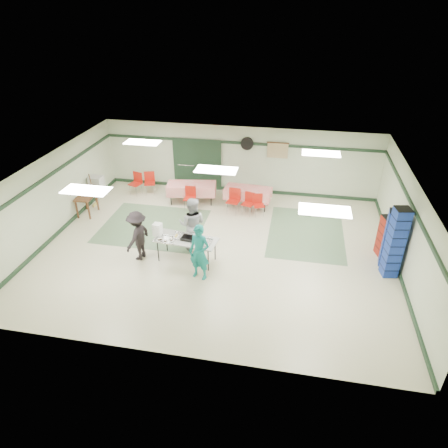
% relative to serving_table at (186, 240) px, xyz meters
% --- Properties ---
extents(floor, '(11.00, 11.00, 0.00)m').
position_rel_serving_table_xyz_m(floor, '(0.76, 0.84, -0.72)').
color(floor, beige).
rests_on(floor, ground).
extents(ceiling, '(11.00, 11.00, 0.00)m').
position_rel_serving_table_xyz_m(ceiling, '(0.76, 0.84, 1.98)').
color(ceiling, white).
rests_on(ceiling, wall_back).
extents(wall_back, '(11.00, 0.00, 11.00)m').
position_rel_serving_table_xyz_m(wall_back, '(0.76, 5.34, 0.63)').
color(wall_back, beige).
rests_on(wall_back, floor).
extents(wall_front, '(11.00, 0.00, 11.00)m').
position_rel_serving_table_xyz_m(wall_front, '(0.76, -3.66, 0.63)').
color(wall_front, beige).
rests_on(wall_front, floor).
extents(wall_left, '(0.00, 9.00, 9.00)m').
position_rel_serving_table_xyz_m(wall_left, '(-4.74, 0.84, 0.63)').
color(wall_left, beige).
rests_on(wall_left, floor).
extents(wall_right, '(0.00, 9.00, 9.00)m').
position_rel_serving_table_xyz_m(wall_right, '(6.26, 0.84, 0.63)').
color(wall_right, beige).
rests_on(wall_right, floor).
extents(trim_back, '(11.00, 0.06, 0.10)m').
position_rel_serving_table_xyz_m(trim_back, '(0.76, 5.31, 1.33)').
color(trim_back, '#1B3220').
rests_on(trim_back, wall_back).
extents(baseboard_back, '(11.00, 0.06, 0.12)m').
position_rel_serving_table_xyz_m(baseboard_back, '(0.76, 5.31, -0.66)').
color(baseboard_back, '#1B3220').
rests_on(baseboard_back, floor).
extents(trim_left, '(0.06, 9.00, 0.10)m').
position_rel_serving_table_xyz_m(trim_left, '(-4.71, 0.84, 1.33)').
color(trim_left, '#1B3220').
rests_on(trim_left, wall_back).
extents(baseboard_left, '(0.06, 9.00, 0.12)m').
position_rel_serving_table_xyz_m(baseboard_left, '(-4.71, 0.84, -0.66)').
color(baseboard_left, '#1B3220').
rests_on(baseboard_left, floor).
extents(trim_right, '(0.06, 9.00, 0.10)m').
position_rel_serving_table_xyz_m(trim_right, '(6.23, 0.84, 1.33)').
color(trim_right, '#1B3220').
rests_on(trim_right, wall_back).
extents(baseboard_right, '(0.06, 9.00, 0.12)m').
position_rel_serving_table_xyz_m(baseboard_right, '(6.23, 0.84, -0.66)').
color(baseboard_right, '#1B3220').
rests_on(baseboard_right, floor).
extents(green_patch_a, '(3.50, 3.00, 0.01)m').
position_rel_serving_table_xyz_m(green_patch_a, '(-1.74, 1.84, -0.71)').
color(green_patch_a, '#60805E').
rests_on(green_patch_a, floor).
extents(green_patch_b, '(2.50, 3.50, 0.01)m').
position_rel_serving_table_xyz_m(green_patch_b, '(3.56, 2.34, -0.71)').
color(green_patch_b, '#60805E').
rests_on(green_patch_b, floor).
extents(double_door_left, '(0.90, 0.06, 2.10)m').
position_rel_serving_table_xyz_m(double_door_left, '(-1.44, 5.28, 0.33)').
color(double_door_left, '#979997').
rests_on(double_door_left, floor).
extents(double_door_right, '(0.90, 0.06, 2.10)m').
position_rel_serving_table_xyz_m(double_door_right, '(-0.49, 5.28, 0.33)').
color(double_door_right, '#979997').
rests_on(double_door_right, floor).
extents(door_frame, '(2.00, 0.03, 2.15)m').
position_rel_serving_table_xyz_m(door_frame, '(-0.97, 5.26, 0.33)').
color(door_frame, '#1B3220').
rests_on(door_frame, floor).
extents(wall_fan, '(0.50, 0.10, 0.50)m').
position_rel_serving_table_xyz_m(wall_fan, '(1.06, 5.28, 1.33)').
color(wall_fan, black).
rests_on(wall_fan, wall_back).
extents(scroll_banner, '(0.80, 0.02, 0.60)m').
position_rel_serving_table_xyz_m(scroll_banner, '(2.26, 5.28, 1.13)').
color(scroll_banner, tan).
rests_on(scroll_banner, wall_back).
extents(serving_table, '(1.94, 0.98, 0.76)m').
position_rel_serving_table_xyz_m(serving_table, '(0.00, 0.00, 0.00)').
color(serving_table, '#A2A29D').
rests_on(serving_table, floor).
extents(sheet_tray_right, '(0.62, 0.50, 0.02)m').
position_rel_serving_table_xyz_m(sheet_tray_right, '(0.51, -0.07, 0.06)').
color(sheet_tray_right, silver).
rests_on(sheet_tray_right, serving_table).
extents(sheet_tray_mid, '(0.61, 0.49, 0.02)m').
position_rel_serving_table_xyz_m(sheet_tray_mid, '(-0.15, 0.09, 0.06)').
color(sheet_tray_mid, silver).
rests_on(sheet_tray_mid, serving_table).
extents(sheet_tray_left, '(0.63, 0.51, 0.02)m').
position_rel_serving_table_xyz_m(sheet_tray_left, '(-0.60, -0.16, 0.06)').
color(sheet_tray_left, silver).
rests_on(sheet_tray_left, serving_table).
extents(baking_pan, '(0.53, 0.37, 0.08)m').
position_rel_serving_table_xyz_m(baking_pan, '(0.12, -0.00, 0.08)').
color(baking_pan, black).
rests_on(baking_pan, serving_table).
extents(foam_box_stack, '(0.27, 0.26, 0.40)m').
position_rel_serving_table_xyz_m(foam_box_stack, '(-0.89, 0.06, 0.24)').
color(foam_box_stack, white).
rests_on(foam_box_stack, serving_table).
extents(volunteer_teal, '(0.69, 0.53, 1.67)m').
position_rel_serving_table_xyz_m(volunteer_teal, '(0.59, -0.74, 0.12)').
color(volunteer_teal, '#127E7B').
rests_on(volunteer_teal, floor).
extents(volunteer_grey, '(0.89, 0.70, 1.78)m').
position_rel_serving_table_xyz_m(volunteer_grey, '(0.02, 0.66, 0.17)').
color(volunteer_grey, '#95969B').
rests_on(volunteer_grey, floor).
extents(volunteer_dark, '(0.81, 1.13, 1.58)m').
position_rel_serving_table_xyz_m(volunteer_dark, '(-1.46, -0.14, 0.08)').
color(volunteer_dark, black).
rests_on(volunteer_dark, floor).
extents(dining_table_a, '(1.80, 0.92, 0.77)m').
position_rel_serving_table_xyz_m(dining_table_a, '(1.31, 3.95, -0.15)').
color(dining_table_a, red).
rests_on(dining_table_a, floor).
extents(dining_table_b, '(1.96, 1.10, 0.77)m').
position_rel_serving_table_xyz_m(dining_table_b, '(-0.89, 3.95, -0.15)').
color(dining_table_b, red).
rests_on(dining_table_b, floor).
extents(chair_a, '(0.49, 0.49, 0.84)m').
position_rel_serving_table_xyz_m(chair_a, '(1.43, 3.38, -0.20)').
color(chair_a, red).
rests_on(chair_a, floor).
extents(chair_b, '(0.50, 0.50, 0.94)m').
position_rel_serving_table_xyz_m(chair_b, '(0.87, 3.39, -0.14)').
color(chair_b, red).
rests_on(chair_b, floor).
extents(chair_c, '(0.49, 0.49, 0.80)m').
position_rel_serving_table_xyz_m(chair_c, '(1.78, 3.37, -0.23)').
color(chair_c, red).
rests_on(chair_c, floor).
extents(chair_d, '(0.42, 0.42, 0.88)m').
position_rel_serving_table_xyz_m(chair_d, '(-0.79, 3.39, -0.18)').
color(chair_d, red).
rests_on(chair_d, floor).
extents(chair_loose_a, '(0.52, 0.52, 0.89)m').
position_rel_serving_table_xyz_m(chair_loose_a, '(-2.77, 4.43, -0.17)').
color(chair_loose_a, red).
rests_on(chair_loose_a, floor).
extents(chair_loose_b, '(0.54, 0.54, 0.92)m').
position_rel_serving_table_xyz_m(chair_loose_b, '(-3.26, 4.23, -0.15)').
color(chair_loose_b, red).
rests_on(chair_loose_b, floor).
extents(crate_stack_blue_a, '(0.45, 0.45, 1.80)m').
position_rel_serving_table_xyz_m(crate_stack_blue_a, '(5.91, 0.91, 0.19)').
color(crate_stack_blue_a, navy).
rests_on(crate_stack_blue_a, floor).
extents(crate_stack_red, '(0.49, 0.49, 1.32)m').
position_rel_serving_table_xyz_m(crate_stack_red, '(5.91, 1.47, -0.06)').
color(crate_stack_red, maroon).
rests_on(crate_stack_red, floor).
extents(crate_stack_blue_b, '(0.48, 0.48, 2.15)m').
position_rel_serving_table_xyz_m(crate_stack_blue_b, '(5.91, 0.40, 0.36)').
color(crate_stack_blue_b, navy).
rests_on(crate_stack_blue_b, floor).
extents(printer_table, '(0.60, 0.90, 0.74)m').
position_rel_serving_table_xyz_m(printer_table, '(-4.39, 2.22, -0.08)').
color(printer_table, brown).
rests_on(printer_table, floor).
extents(office_printer, '(0.48, 0.43, 0.38)m').
position_rel_serving_table_xyz_m(office_printer, '(-4.39, 3.13, 0.22)').
color(office_printer, '#B0B0AB').
rests_on(office_printer, printer_table).
extents(broom, '(0.08, 0.22, 1.32)m').
position_rel_serving_table_xyz_m(broom, '(-4.47, 2.92, -0.03)').
color(broom, brown).
rests_on(broom, floor).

